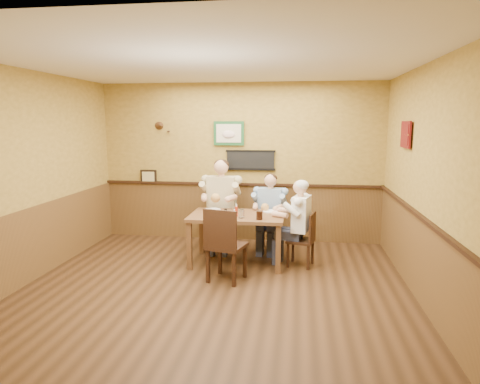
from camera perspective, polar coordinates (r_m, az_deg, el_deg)
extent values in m
plane|color=#331F0F|center=(5.55, -3.57, -13.11)|extent=(5.00, 5.00, 0.00)
cube|color=silver|center=(5.18, -3.90, 16.87)|extent=(5.00, 5.00, 0.02)
cube|color=#B5953F|center=(7.63, 0.05, 3.93)|extent=(5.00, 0.02, 2.80)
cube|color=#B5953F|center=(2.83, -14.00, -5.68)|extent=(5.00, 0.02, 2.80)
cube|color=#B5953F|center=(6.19, -27.04, 1.64)|extent=(0.02, 5.00, 2.80)
cube|color=#B5953F|center=(5.29, 23.87, 0.72)|extent=(0.02, 5.00, 2.80)
cube|color=brown|center=(7.75, 0.03, -2.72)|extent=(5.00, 0.02, 1.00)
cube|color=brown|center=(5.48, 23.05, -8.63)|extent=(0.02, 5.00, 1.00)
cube|color=black|center=(7.57, 1.41, 4.26)|extent=(0.88, 0.03, 0.34)
cube|color=#1C5327|center=(7.59, -1.50, 7.83)|extent=(0.54, 0.03, 0.42)
cube|color=black|center=(8.04, -12.10, 1.99)|extent=(0.30, 0.03, 0.26)
cube|color=maroon|center=(6.25, 21.23, 7.16)|extent=(0.03, 0.48, 0.36)
cube|color=brown|center=(6.41, -0.38, -3.23)|extent=(1.40, 0.90, 0.05)
cube|color=brown|center=(6.25, -6.76, -7.16)|extent=(0.07, 0.07, 0.70)
cube|color=brown|center=(6.07, 5.13, -7.65)|extent=(0.07, 0.07, 0.70)
cube|color=brown|center=(6.98, -5.14, -5.37)|extent=(0.07, 0.07, 0.70)
cube|color=brown|center=(6.82, 5.46, -5.75)|extent=(0.07, 0.07, 0.70)
cylinder|color=white|center=(6.13, -4.12, -2.94)|extent=(0.11, 0.11, 0.13)
cylinder|color=silver|center=(6.16, 0.19, -2.91)|extent=(0.10, 0.10, 0.12)
cylinder|color=black|center=(6.06, 2.60, -3.15)|extent=(0.11, 0.11, 0.12)
cylinder|color=#B42B13|center=(6.27, -0.49, -2.52)|extent=(0.05, 0.05, 0.16)
cylinder|color=silver|center=(6.37, -0.70, -2.69)|extent=(0.04, 0.04, 0.08)
cylinder|color=black|center=(6.34, -1.92, -2.67)|extent=(0.04, 0.04, 0.10)
cylinder|color=white|center=(6.71, -3.69, -2.37)|extent=(0.26, 0.26, 0.02)
cylinder|color=white|center=(6.61, 4.08, -2.57)|extent=(0.26, 0.26, 0.02)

